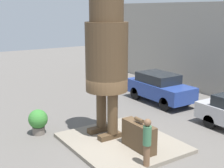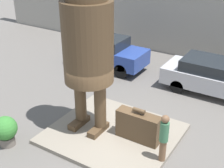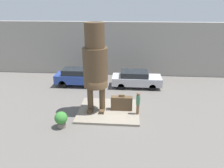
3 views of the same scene
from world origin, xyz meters
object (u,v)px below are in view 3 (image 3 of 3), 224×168
at_px(tourist, 138,102).
at_px(parked_car_blue, 77,77).
at_px(giant_suitcase, 122,103).
at_px(parked_car_silver, 136,79).
at_px(planter_pot, 61,119).
at_px(statue_figure, 95,62).

xyz_separation_m(tourist, parked_car_blue, (-5.49, 5.43, -0.15)).
bearing_deg(tourist, giant_suitcase, 153.72).
relative_size(giant_suitcase, parked_car_silver, 0.34).
distance_m(parked_car_blue, parked_car_silver, 5.50).
height_order(giant_suitcase, parked_car_blue, parked_car_blue).
distance_m(tourist, planter_pot, 5.17).
bearing_deg(parked_car_silver, tourist, -90.04).
xyz_separation_m(parked_car_silver, planter_pot, (-4.80, -7.39, -0.20)).
xyz_separation_m(tourist, parked_car_silver, (0.00, 5.52, -0.23)).
relative_size(tourist, parked_car_silver, 0.36).
height_order(parked_car_blue, parked_car_silver, parked_car_blue).
distance_m(giant_suitcase, planter_pot, 4.40).
height_order(tourist, planter_pot, tourist).
relative_size(parked_car_blue, parked_car_silver, 0.90).
distance_m(giant_suitcase, parked_car_blue, 6.54).
distance_m(statue_figure, tourist, 3.96).
height_order(statue_figure, giant_suitcase, statue_figure).
bearing_deg(parked_car_blue, tourist, -44.66).
bearing_deg(planter_pot, parked_car_silver, 56.99).
xyz_separation_m(giant_suitcase, tourist, (1.13, -0.56, 0.38)).
height_order(statue_figure, tourist, statue_figure).
relative_size(statue_figure, parked_car_blue, 1.52).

